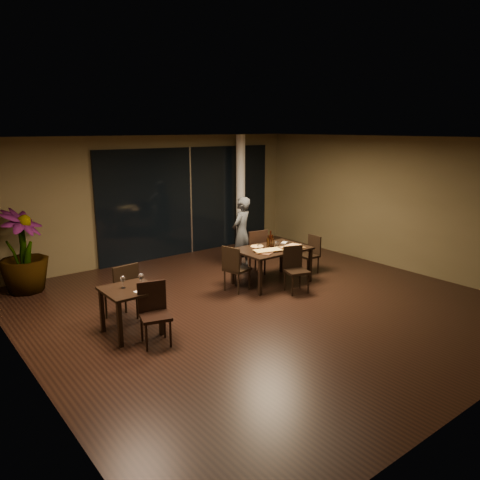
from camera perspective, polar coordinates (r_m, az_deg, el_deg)
name	(u,v)px	position (r m, az deg, el deg)	size (l,w,h in m)	color
ground	(260,304)	(8.72, 2.43, -7.83)	(8.00, 8.00, 0.00)	black
wall_back	(153,198)	(11.63, -10.56, 5.04)	(8.00, 0.10, 3.00)	#483F26
wall_left	(15,265)	(6.52, -25.76, -2.79)	(0.10, 8.00, 3.00)	#483F26
wall_right	(395,203)	(11.31, 18.40, 4.33)	(0.10, 8.00, 3.00)	#483F26
ceiling	(262,137)	(8.12, 2.64, 12.41)	(8.00, 8.00, 0.04)	silver
window_panel	(190,201)	(12.06, -6.11, 4.77)	(5.00, 0.06, 2.70)	black
column	(241,192)	(12.58, 0.07, 5.90)	(0.24, 0.24, 3.00)	white
main_table	(272,252)	(9.71, 3.91, -1.41)	(1.50, 1.00, 0.75)	black
side_table	(130,296)	(7.53, -13.22, -6.67)	(0.80, 0.80, 0.75)	black
chair_main_far	(255,250)	(10.24, 1.85, -1.21)	(0.53, 0.53, 1.02)	black
chair_main_near	(295,267)	(9.31, 6.70, -3.24)	(0.52, 0.52, 0.90)	black
chair_main_left	(234,266)	(9.21, -0.69, -3.24)	(0.52, 0.52, 0.93)	black
chair_main_right	(311,252)	(10.55, 8.63, -1.47)	(0.41, 0.41, 0.84)	black
chair_side_far	(123,289)	(8.08, -14.06, -5.82)	(0.51, 0.51, 0.99)	black
chair_side_near	(154,310)	(7.20, -10.46, -8.35)	(0.53, 0.53, 0.94)	black
diner	(241,233)	(10.69, 0.18, 0.87)	(0.56, 0.38, 1.66)	#2E3134
potted_plant	(23,251)	(10.07, -24.96, -1.25)	(0.90, 0.90, 1.65)	#1C521B
pizza_board_left	(268,251)	(9.41, 3.40, -1.38)	(0.57, 0.29, 0.01)	#412415
pizza_board_right	(291,247)	(9.75, 6.22, -0.90)	(0.57, 0.28, 0.01)	#3F2A14
oblong_pizza_left	(268,251)	(9.40, 3.40, -1.29)	(0.54, 0.25, 0.02)	maroon
oblong_pizza_right	(291,247)	(9.75, 6.22, -0.80)	(0.47, 0.22, 0.02)	#6E0A09
round_pizza	(257,247)	(9.76, 2.08, -0.82)	(0.27, 0.27, 0.01)	#AC1C13
bottle_a	(268,241)	(9.67, 3.42, -0.18)	(0.06, 0.06, 0.27)	black
bottle_b	(273,241)	(9.72, 3.99, -0.14)	(0.06, 0.06, 0.27)	black
bottle_c	(271,239)	(9.72, 3.75, 0.12)	(0.08, 0.08, 0.35)	black
tumbler_left	(259,246)	(9.62, 2.37, -0.78)	(0.08, 0.08, 0.10)	white
tumbler_right	(277,244)	(9.90, 4.53, -0.43)	(0.07, 0.07, 0.08)	white
napkin_near	(297,245)	(9.97, 6.98, -0.60)	(0.18, 0.10, 0.01)	white
napkin_far	(285,242)	(10.15, 5.45, -0.30)	(0.18, 0.10, 0.01)	white
wine_glass_a	(123,282)	(7.50, -14.09, -5.01)	(0.08, 0.08, 0.19)	white
wine_glass_b	(141,280)	(7.52, -11.96, -4.83)	(0.09, 0.09, 0.20)	white
side_napkin	(140,291)	(7.30, -12.07, -6.14)	(0.18, 0.11, 0.01)	white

